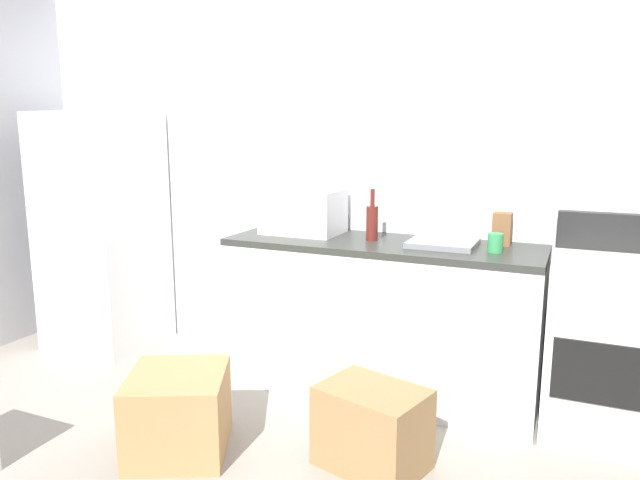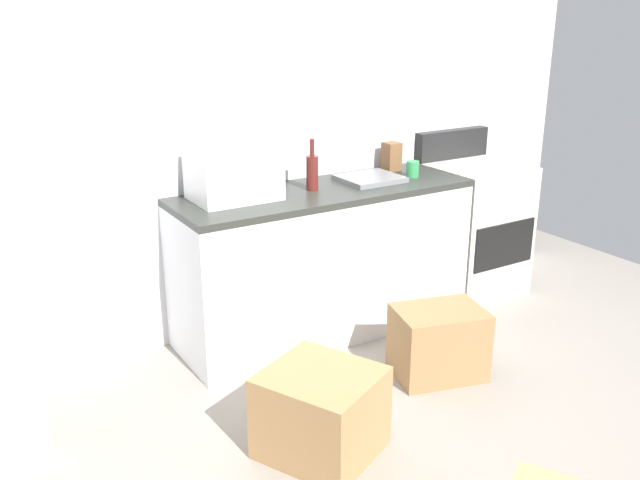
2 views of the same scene
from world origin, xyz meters
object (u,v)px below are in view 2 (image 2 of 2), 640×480
at_px(cardboard_box_small, 438,342).
at_px(knife_block, 391,156).
at_px(microwave, 234,175).
at_px(cardboard_box_large, 321,412).
at_px(coffee_mug, 413,169).
at_px(wine_bottle, 312,172).
at_px(stove_oven, 472,226).

bearing_deg(cardboard_box_small, knife_block, 67.78).
bearing_deg(microwave, knife_block, 5.51).
distance_m(microwave, cardboard_box_large, 1.41).
bearing_deg(coffee_mug, wine_bottle, 175.71).
bearing_deg(cardboard_box_small, microwave, 130.97).
bearing_deg(wine_bottle, microwave, 172.82).
height_order(stove_oven, cardboard_box_small, stove_oven).
bearing_deg(wine_bottle, stove_oven, -0.52).
bearing_deg(coffee_mug, stove_oven, 3.99).
distance_m(coffee_mug, knife_block, 0.23).
bearing_deg(coffee_mug, microwave, 174.54).
xyz_separation_m(wine_bottle, cardboard_box_small, (0.30, -0.82, -0.82)).
bearing_deg(cardboard_box_small, coffee_mug, 62.43).
height_order(stove_oven, coffee_mug, stove_oven).
bearing_deg(cardboard_box_large, microwave, 83.28).
height_order(microwave, cardboard_box_small, microwave).
bearing_deg(coffee_mug, knife_block, 88.95).
relative_size(knife_block, cardboard_box_large, 0.38).
xyz_separation_m(wine_bottle, cardboard_box_large, (-0.60, -1.07, -0.81)).
height_order(coffee_mug, knife_block, knife_block).
xyz_separation_m(wine_bottle, knife_block, (0.70, 0.17, -0.02)).
relative_size(stove_oven, microwave, 2.39).
bearing_deg(stove_oven, cardboard_box_small, -140.61).
relative_size(wine_bottle, knife_block, 1.67).
height_order(stove_oven, cardboard_box_large, stove_oven).
relative_size(stove_oven, coffee_mug, 11.00).
distance_m(microwave, wine_bottle, 0.47).
bearing_deg(stove_oven, cardboard_box_large, -150.71).
height_order(knife_block, cardboard_box_small, knife_block).
bearing_deg(cardboard_box_small, wine_bottle, 109.89).
xyz_separation_m(stove_oven, wine_bottle, (-1.29, 0.01, 0.54)).
distance_m(knife_block, cardboard_box_large, 1.97).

